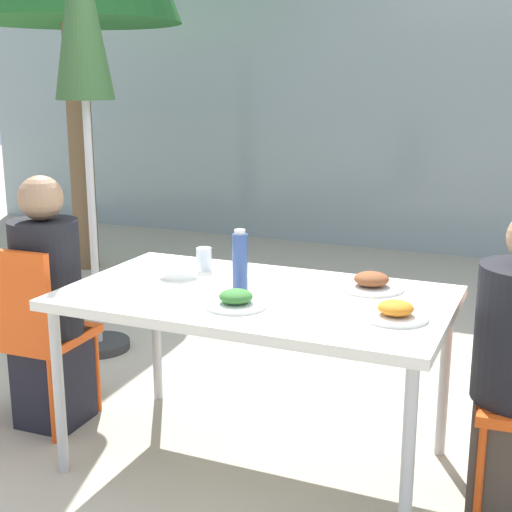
{
  "coord_description": "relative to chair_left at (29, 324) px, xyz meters",
  "views": [
    {
      "loc": [
        1.06,
        -2.47,
        1.54
      ],
      "look_at": [
        0.0,
        0.0,
        0.89
      ],
      "focal_mm": 50.0,
      "sensor_mm": 36.0,
      "label": 1
    }
  ],
  "objects": [
    {
      "name": "dining_table",
      "position": [
        1.05,
        0.11,
        0.18
      ],
      "size": [
        1.5,
        0.86,
        0.74
      ],
      "color": "silver",
      "rests_on": "ground"
    },
    {
      "name": "plate_0",
      "position": [
        1.45,
        0.35,
        0.26
      ],
      "size": [
        0.25,
        0.25,
        0.07
      ],
      "color": "white",
      "rests_on": "dining_table"
    },
    {
      "name": "building_facade",
      "position": [
        1.05,
        4.29,
        1.0
      ],
      "size": [
        10.0,
        0.2,
        3.0
      ],
      "color": "#89999E",
      "rests_on": "ground"
    },
    {
      "name": "person_left",
      "position": [
        0.05,
        0.08,
        0.05
      ],
      "size": [
        0.3,
        0.3,
        1.15
      ],
      "rotation": [
        0.0,
        0.0,
        0.03
      ],
      "color": "black",
      "rests_on": "ground"
    },
    {
      "name": "drinking_cup",
      "position": [
        0.7,
        0.35,
        0.29
      ],
      "size": [
        0.07,
        0.07,
        0.1
      ],
      "color": "silver",
      "rests_on": "dining_table"
    },
    {
      "name": "salad_bowl",
      "position": [
        0.65,
        0.21,
        0.26
      ],
      "size": [
        0.16,
        0.16,
        0.05
      ],
      "color": "white",
      "rests_on": "dining_table"
    },
    {
      "name": "bottle",
      "position": [
        0.98,
        0.12,
        0.36
      ],
      "size": [
        0.06,
        0.06,
        0.25
      ],
      "color": "#334C8E",
      "rests_on": "dining_table"
    },
    {
      "name": "ground_plane",
      "position": [
        1.05,
        0.11,
        -0.5
      ],
      "size": [
        24.0,
        24.0,
        0.0
      ],
      "primitive_type": "plane",
      "color": "#B2A893"
    },
    {
      "name": "plate_2",
      "position": [
        1.05,
        -0.08,
        0.26
      ],
      "size": [
        0.23,
        0.23,
        0.06
      ],
      "color": "white",
      "rests_on": "dining_table"
    },
    {
      "name": "closed_umbrella",
      "position": [
        -0.32,
        0.94,
        1.29
      ],
      "size": [
        0.36,
        0.36,
        2.42
      ],
      "color": "#333333",
      "rests_on": "ground"
    },
    {
      "name": "plate_1",
      "position": [
        1.62,
        0.02,
        0.26
      ],
      "size": [
        0.23,
        0.23,
        0.06
      ],
      "color": "white",
      "rests_on": "dining_table"
    },
    {
      "name": "chair_left",
      "position": [
        0.0,
        0.0,
        0.0
      ],
      "size": [
        0.41,
        0.41,
        0.86
      ],
      "rotation": [
        0.0,
        0.0,
        0.03
      ],
      "color": "#E54C14",
      "rests_on": "ground"
    }
  ]
}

